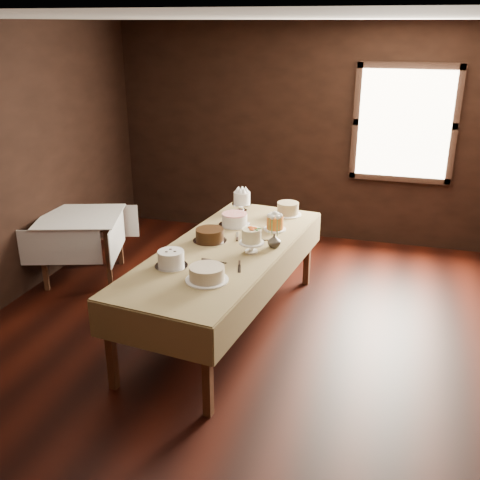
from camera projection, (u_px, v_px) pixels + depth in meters
name	position (u px, v px, depth m)	size (l,w,h in m)	color
floor	(234.00, 343.00, 5.18)	(5.00, 6.00, 0.01)	black
ceiling	(232.00, 18.00, 4.16)	(5.00, 6.00, 0.01)	beige
wall_back	(300.00, 134.00, 7.35)	(5.00, 0.02, 2.80)	black
window	(404.00, 124.00, 6.88)	(1.10, 0.05, 1.30)	#FFEABF
display_table	(225.00, 254.00, 5.18)	(1.36, 2.78, 0.83)	#422516
side_table	(81.00, 223.00, 6.31)	(1.11, 1.11, 0.74)	#422516
cake_meringue	(242.00, 202.00, 6.12)	(0.25, 0.25, 0.23)	silver
cake_speckled	(288.00, 209.00, 6.02)	(0.29, 0.29, 0.14)	white
cake_lattice	(235.00, 220.00, 5.71)	(0.32, 0.32, 0.12)	silver
cake_caramel	(275.00, 224.00, 5.58)	(0.22, 0.22, 0.14)	white
cake_chocolate	(210.00, 236.00, 5.29)	(0.32, 0.32, 0.13)	silver
cake_flowers	(251.00, 242.00, 5.02)	(0.23, 0.23, 0.24)	white
cake_swirl	(171.00, 259.00, 4.74)	(0.28, 0.28, 0.14)	silver
cake_cream	(207.00, 274.00, 4.49)	(0.35, 0.35, 0.12)	white
cake_server_a	(219.00, 262.00, 4.84)	(0.24, 0.03, 0.01)	silver
cake_server_b	(239.00, 269.00, 4.70)	(0.24, 0.03, 0.01)	silver
cake_server_c	(237.00, 235.00, 5.46)	(0.24, 0.03, 0.01)	silver
cake_server_d	(272.00, 240.00, 5.34)	(0.24, 0.03, 0.01)	silver
flower_vase	(274.00, 241.00, 5.15)	(0.12, 0.12, 0.13)	#2D2823
flower_bouquet	(275.00, 222.00, 5.08)	(0.14, 0.14, 0.20)	white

